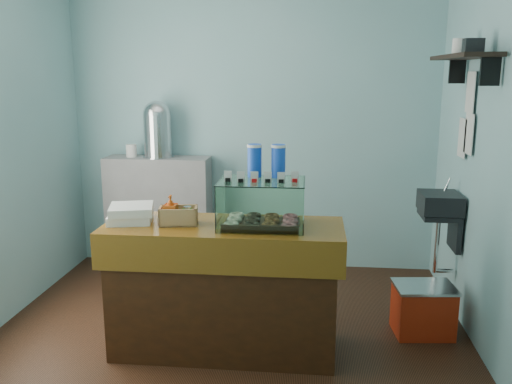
# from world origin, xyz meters

# --- Properties ---
(ground) EXTENTS (3.50, 3.50, 0.00)m
(ground) POSITION_xyz_m (0.00, 0.00, 0.00)
(ground) COLOR black
(ground) RESTS_ON ground
(room_shell) EXTENTS (3.54, 3.04, 2.82)m
(room_shell) POSITION_xyz_m (0.03, 0.01, 1.71)
(room_shell) COLOR #7CB0B5
(room_shell) RESTS_ON ground
(counter) EXTENTS (1.60, 0.60, 0.90)m
(counter) POSITION_xyz_m (0.00, -0.25, 0.46)
(counter) COLOR #401D0C
(counter) RESTS_ON ground
(back_shelf) EXTENTS (1.00, 0.32, 1.10)m
(back_shelf) POSITION_xyz_m (-0.90, 1.32, 0.55)
(back_shelf) COLOR gray
(back_shelf) RESTS_ON ground
(display_case) EXTENTS (0.57, 0.42, 0.53)m
(display_case) POSITION_xyz_m (0.26, -0.22, 1.07)
(display_case) COLOR black
(display_case) RESTS_ON counter
(condiment_crate) EXTENTS (0.27, 0.19, 0.20)m
(condiment_crate) POSITION_xyz_m (-0.31, -0.27, 0.97)
(condiment_crate) COLOR #A68353
(condiment_crate) RESTS_ON counter
(pastry_boxes) EXTENTS (0.35, 0.35, 0.11)m
(pastry_boxes) POSITION_xyz_m (-0.64, -0.24, 0.96)
(pastry_boxes) COLOR silver
(pastry_boxes) RESTS_ON counter
(coffee_urn) EXTENTS (0.29, 0.29, 0.54)m
(coffee_urn) POSITION_xyz_m (-0.88, 1.32, 1.38)
(coffee_urn) COLOR silver
(coffee_urn) RESTS_ON back_shelf
(red_cooler) EXTENTS (0.46, 0.37, 0.38)m
(red_cooler) POSITION_xyz_m (1.42, 0.12, 0.19)
(red_cooler) COLOR red
(red_cooler) RESTS_ON ground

